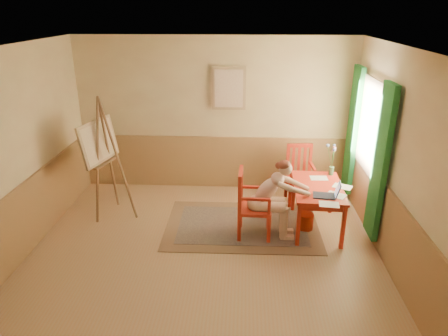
# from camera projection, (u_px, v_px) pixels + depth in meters

# --- Properties ---
(room) EXTENTS (5.04, 4.54, 2.84)m
(room) POSITION_uv_depth(u_px,v_px,m) (203.00, 158.00, 5.31)
(room) COLOR tan
(room) RESTS_ON ground
(wainscot) EXTENTS (5.00, 4.50, 1.00)m
(wainscot) POSITION_uv_depth(u_px,v_px,m) (209.00, 194.00, 6.39)
(wainscot) COLOR #AA7F50
(wainscot) RESTS_ON room
(window) EXTENTS (0.12, 2.01, 2.20)m
(window) POSITION_uv_depth(u_px,v_px,m) (367.00, 140.00, 6.24)
(window) COLOR white
(window) RESTS_ON room
(wall_portrait) EXTENTS (0.60, 0.05, 0.76)m
(wall_portrait) POSITION_uv_depth(u_px,v_px,m) (229.00, 88.00, 7.16)
(wall_portrait) COLOR tan
(wall_portrait) RESTS_ON room
(rug) EXTENTS (2.41, 1.62, 0.02)m
(rug) POSITION_uv_depth(u_px,v_px,m) (242.00, 225.00, 6.47)
(rug) COLOR #8C7251
(rug) RESTS_ON room
(table) EXTENTS (0.77, 1.23, 0.72)m
(table) POSITION_uv_depth(u_px,v_px,m) (318.00, 192.00, 6.18)
(table) COLOR red
(table) RESTS_ON room
(chair_left) EXTENTS (0.50, 0.48, 1.05)m
(chair_left) POSITION_uv_depth(u_px,v_px,m) (251.00, 204.00, 6.02)
(chair_left) COLOR red
(chair_left) RESTS_ON room
(chair_back) EXTENTS (0.48, 0.50, 1.02)m
(chair_back) POSITION_uv_depth(u_px,v_px,m) (300.00, 174.00, 7.12)
(chair_back) COLOR red
(chair_back) RESTS_ON room
(figure) EXTENTS (0.91, 0.40, 1.23)m
(figure) POSITION_uv_depth(u_px,v_px,m) (272.00, 195.00, 5.94)
(figure) COLOR #D3AA94
(figure) RESTS_ON room
(laptop) EXTENTS (0.40, 0.27, 0.22)m
(laptop) POSITION_uv_depth(u_px,v_px,m) (329.00, 194.00, 5.79)
(laptop) COLOR #1E2338
(laptop) RESTS_ON table
(papers) EXTENTS (0.62, 1.13, 0.00)m
(papers) POSITION_uv_depth(u_px,v_px,m) (331.00, 190.00, 5.99)
(papers) COLOR white
(papers) RESTS_ON table
(vase) EXTENTS (0.18, 0.26, 0.51)m
(vase) POSITION_uv_depth(u_px,v_px,m) (332.00, 161.00, 6.49)
(vase) COLOR #3F724C
(vase) RESTS_ON table
(wastebasket) EXTENTS (0.33, 0.33, 0.27)m
(wastebasket) POSITION_uv_depth(u_px,v_px,m) (305.00, 221.00, 6.33)
(wastebasket) COLOR #A5230D
(wastebasket) RESTS_ON room
(easel) EXTENTS (0.75, 0.89, 2.00)m
(easel) POSITION_uv_depth(u_px,v_px,m) (101.00, 146.00, 6.43)
(easel) COLOR brown
(easel) RESTS_ON room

